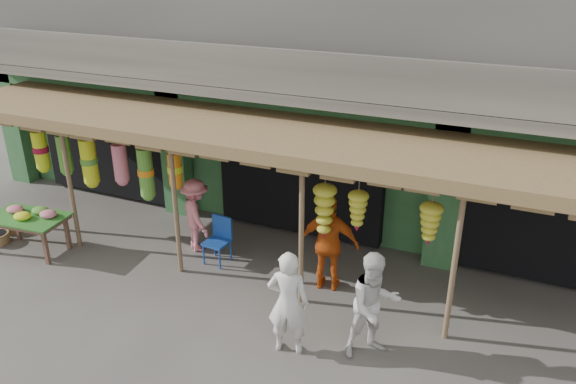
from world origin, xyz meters
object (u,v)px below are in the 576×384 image
at_px(blue_chair, 219,237).
at_px(person_shopper, 196,215).
at_px(person_vendor, 329,244).
at_px(flower_table, 29,218).
at_px(person_front, 288,303).
at_px(person_right, 374,305).

distance_m(blue_chair, person_shopper, 0.73).
xyz_separation_m(blue_chair, person_vendor, (2.30, -0.05, 0.39)).
bearing_deg(person_vendor, person_shopper, -13.19).
bearing_deg(flower_table, person_shopper, 19.92).
relative_size(blue_chair, person_front, 0.54).
distance_m(person_front, person_vendor, 1.89).
height_order(person_right, person_vendor, person_vendor).
relative_size(flower_table, person_front, 0.94).
xyz_separation_m(blue_chair, person_front, (2.32, -1.93, 0.34)).
relative_size(blue_chair, person_shopper, 0.61).
xyz_separation_m(person_right, person_vendor, (-1.22, 1.43, 0.05)).
bearing_deg(person_right, person_vendor, 89.74).
distance_m(person_front, person_shopper, 3.68).
xyz_separation_m(person_front, person_shopper, (-2.97, 2.16, -0.10)).
distance_m(flower_table, person_front, 6.06).
bearing_deg(person_front, person_shopper, -49.04).
bearing_deg(person_shopper, blue_chair, -160.29).
xyz_separation_m(flower_table, blue_chair, (3.69, 1.19, -0.23)).
height_order(blue_chair, person_shopper, person_shopper).
height_order(blue_chair, person_vendor, person_vendor).
xyz_separation_m(person_right, person_shopper, (-4.17, 1.71, -0.09)).
distance_m(person_right, person_vendor, 1.88).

